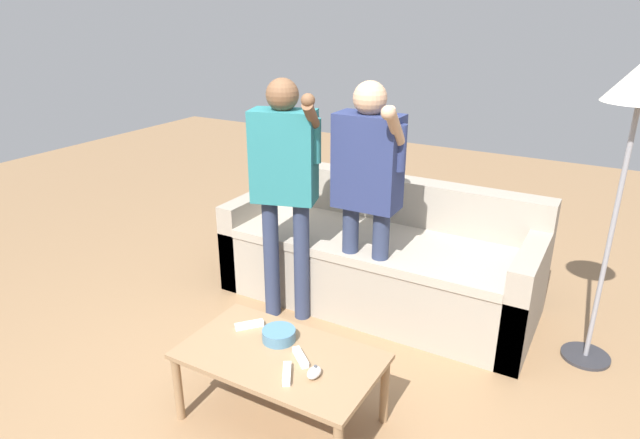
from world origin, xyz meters
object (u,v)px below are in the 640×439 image
object	(u,v)px
snack_bowl	(279,335)
player_center	(367,181)
game_remote_nunchuk	(314,372)
game_remote_wand_far	(300,357)
game_remote_wand_spare	(249,325)
couch	(380,260)
game_remote_wand_near	(287,374)
coffee_table	(280,362)
floor_lamp	(639,102)
player_left	(284,175)

from	to	relation	value
snack_bowl	player_center	bearing A→B (deg)	87.35
game_remote_nunchuk	player_center	bearing A→B (deg)	103.60
game_remote_wand_far	game_remote_wand_spare	xyz separation A→B (m)	(-0.38, 0.11, -0.00)
couch	game_remote_wand_near	distance (m)	1.54
coffee_table	floor_lamp	bearing A→B (deg)	46.06
couch	coffee_table	size ratio (longest dim) A/B	2.20
floor_lamp	player_center	xyz separation A→B (m)	(-1.33, -0.33, -0.53)
player_left	couch	bearing A→B (deg)	49.77
game_remote_nunchuk	game_remote_wand_near	world-z (taller)	game_remote_nunchuk
game_remote_nunchuk	game_remote_wand_far	xyz separation A→B (m)	(-0.12, 0.08, -0.01)
snack_bowl	floor_lamp	world-z (taller)	floor_lamp
game_remote_wand_far	coffee_table	bearing A→B (deg)	-174.29
coffee_table	game_remote_wand_near	bearing A→B (deg)	-45.66
game_remote_wand_far	player_left	bearing A→B (deg)	126.62
couch	game_remote_wand_spare	world-z (taller)	couch
couch	game_remote_nunchuk	world-z (taller)	couch
game_remote_wand_far	couch	bearing A→B (deg)	98.04
player_left	game_remote_wand_spare	xyz separation A→B (m)	(0.25, -0.75, -0.59)
game_remote_wand_spare	floor_lamp	bearing A→B (deg)	38.03
coffee_table	player_center	xyz separation A→B (m)	(-0.03, 1.02, 0.65)
player_center	coffee_table	bearing A→B (deg)	-88.39
player_left	game_remote_wand_far	world-z (taller)	player_left
snack_bowl	game_remote_wand_far	xyz separation A→B (m)	(0.18, -0.09, -0.01)
game_remote_wand_spare	player_left	bearing A→B (deg)	108.71
couch	game_remote_wand_far	size ratio (longest dim) A/B	15.61
coffee_table	game_remote_nunchuk	world-z (taller)	game_remote_nunchuk
player_center	game_remote_wand_far	size ratio (longest dim) A/B	11.55
floor_lamp	player_center	distance (m)	1.47
snack_bowl	game_remote_nunchuk	xyz separation A→B (m)	(0.31, -0.17, -0.01)
player_center	player_left	bearing A→B (deg)	-163.59
coffee_table	game_remote_wand_far	xyz separation A→B (m)	(0.11, 0.01, 0.06)
player_left	game_remote_wand_spare	world-z (taller)	player_left
coffee_table	floor_lamp	world-z (taller)	floor_lamp
couch	snack_bowl	world-z (taller)	couch
couch	player_center	size ratio (longest dim) A/B	1.35
coffee_table	player_left	world-z (taller)	player_left
game_remote_wand_near	couch	bearing A→B (deg)	97.76
player_center	game_remote_wand_far	distance (m)	1.18
coffee_table	game_remote_wand_far	bearing A→B (deg)	5.71
player_center	game_remote_wand_far	xyz separation A→B (m)	(0.14, -1.01, -0.59)
game_remote_nunchuk	floor_lamp	distance (m)	2.09
snack_bowl	game_remote_nunchuk	bearing A→B (deg)	-28.74
snack_bowl	player_left	size ratio (longest dim) A/B	0.11
couch	floor_lamp	world-z (taller)	floor_lamp
couch	game_remote_wand_near	size ratio (longest dim) A/B	14.66
coffee_table	game_remote_wand_near	size ratio (longest dim) A/B	6.67
game_remote_wand_near	game_remote_wand_far	distance (m)	0.14
game_remote_wand_spare	player_center	bearing A→B (deg)	74.80
snack_bowl	game_remote_nunchuk	world-z (taller)	snack_bowl
floor_lamp	game_remote_wand_far	world-z (taller)	floor_lamp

